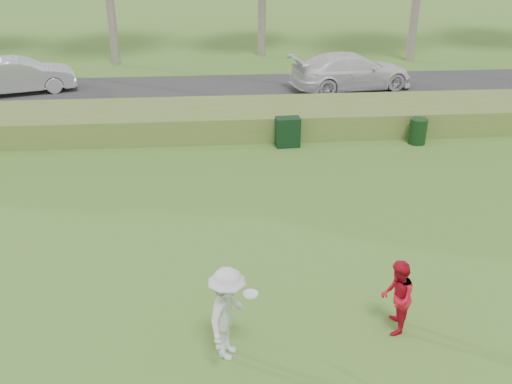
{
  "coord_description": "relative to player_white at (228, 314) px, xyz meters",
  "views": [
    {
      "loc": [
        -0.99,
        -8.14,
        7.22
      ],
      "look_at": [
        0.0,
        4.0,
        1.3
      ],
      "focal_mm": 40.0,
      "sensor_mm": 36.0,
      "label": 1
    }
  ],
  "objects": [
    {
      "name": "ground",
      "position": [
        0.83,
        0.06,
        -0.92
      ],
      "size": [
        120.0,
        120.0,
        0.0
      ],
      "primitive_type": "plane",
      "color": "#3F6E24",
      "rests_on": "ground"
    },
    {
      "name": "reed_strip",
      "position": [
        0.83,
        12.06,
        -0.47
      ],
      "size": [
        80.0,
        3.0,
        0.9
      ],
      "primitive_type": "cube",
      "color": "#56712D",
      "rests_on": "ground"
    },
    {
      "name": "park_road",
      "position": [
        0.83,
        17.06,
        -0.89
      ],
      "size": [
        80.0,
        6.0,
        0.06
      ],
      "primitive_type": "cube",
      "color": "#2D2D2D",
      "rests_on": "ground"
    },
    {
      "name": "player_white",
      "position": [
        0.0,
        0.0,
        0.0
      ],
      "size": [
        1.09,
        1.35,
        1.83
      ],
      "rotation": [
        0.0,
        0.0,
        1.17
      ],
      "color": "silver",
      "rests_on": "ground"
    },
    {
      "name": "player_red",
      "position": [
        3.19,
        0.44,
        -0.16
      ],
      "size": [
        0.76,
        0.87,
        1.52
      ],
      "primitive_type": "imported",
      "rotation": [
        0.0,
        0.0,
        -1.87
      ],
      "color": "red",
      "rests_on": "ground"
    },
    {
      "name": "utility_cabinet",
      "position": [
        2.43,
        10.3,
        -0.4
      ],
      "size": [
        0.84,
        0.55,
        1.03
      ],
      "primitive_type": "cube",
      "rotation": [
        0.0,
        0.0,
        0.05
      ],
      "color": "black",
      "rests_on": "ground"
    },
    {
      "name": "trash_bin",
      "position": [
        7.0,
        10.19,
        -0.47
      ],
      "size": [
        0.73,
        0.73,
        0.89
      ],
      "primitive_type": "cylinder",
      "rotation": [
        0.0,
        0.0,
        0.26
      ],
      "color": "black",
      "rests_on": "ground"
    },
    {
      "name": "car_mid",
      "position": [
        -8.57,
        17.69,
        -0.09
      ],
      "size": [
        4.93,
        2.91,
        1.53
      ],
      "primitive_type": "imported",
      "rotation": [
        0.0,
        0.0,
        1.87
      ],
      "color": "silver",
      "rests_on": "park_road"
    },
    {
      "name": "car_right",
      "position": [
        6.23,
        17.08,
        -0.05
      ],
      "size": [
        5.94,
        3.41,
        1.62
      ],
      "primitive_type": "imported",
      "rotation": [
        0.0,
        0.0,
        1.79
      ],
      "color": "white",
      "rests_on": "park_road"
    }
  ]
}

